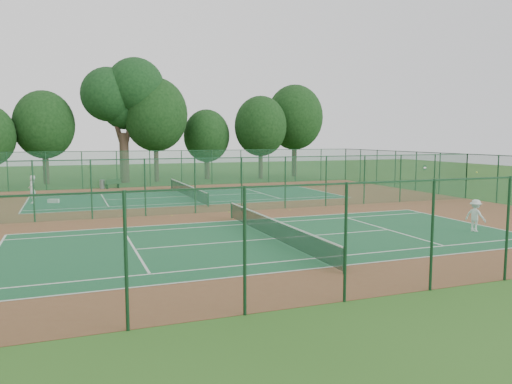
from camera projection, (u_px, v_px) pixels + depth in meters
ground at (219, 212)px, 31.80m from camera, size 120.00×120.00×0.00m
red_pad at (219, 212)px, 31.80m from camera, size 40.00×36.00×0.01m
court_near at (274, 239)px, 23.43m from camera, size 23.77×10.97×0.01m
court_far at (187, 196)px, 40.16m from camera, size 23.77×10.97×0.01m
fence_north at (166, 168)px, 48.33m from camera, size 40.00×0.09×3.50m
fence_south at (390, 238)px, 14.87m from camera, size 40.00×0.09×3.50m
fence_east at (466, 176)px, 38.65m from camera, size 0.09×36.00×3.50m
fence_divider at (219, 185)px, 31.60m from camera, size 40.00×0.09×3.50m
tennis_net_near at (274, 228)px, 23.37m from camera, size 0.10×12.90×0.97m
tennis_net_far at (187, 190)px, 40.10m from camera, size 0.10×12.90×0.97m
player_near at (475, 216)px, 25.11m from camera, size 0.90×1.19×1.63m
player_far at (32, 189)px, 35.89m from camera, size 0.51×0.75×2.01m
trash_bin at (102, 184)px, 45.93m from camera, size 0.52×0.52×0.83m
bench at (113, 184)px, 46.20m from camera, size 1.46×0.92×0.87m
kit_bag at (53, 201)px, 36.17m from camera, size 0.83×0.57×0.29m
stray_ball_a at (229, 212)px, 31.59m from camera, size 0.07×0.07×0.07m
stray_ball_b at (290, 210)px, 32.52m from camera, size 0.07×0.07×0.07m
stray_ball_c at (172, 216)px, 30.10m from camera, size 0.07×0.07×0.07m
big_tree at (123, 94)px, 51.59m from camera, size 8.43×6.17×12.95m
evergreen_row at (160, 181)px, 54.51m from camera, size 39.00×5.00×12.00m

